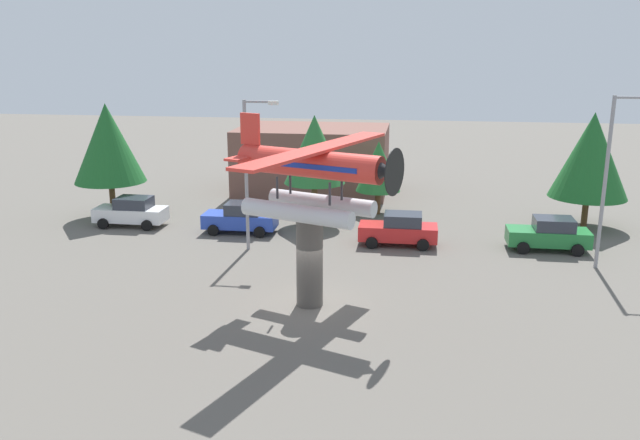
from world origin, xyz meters
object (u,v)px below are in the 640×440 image
(car_mid_blue, at_px, (241,218))
(display_pedestal, at_px, (310,261))
(car_distant_green, at_px, (549,234))
(tree_west, at_px, (108,143))
(floatplane_monument, at_px, (312,176))
(streetlight_primary, at_px, (250,165))
(tree_far_east, at_px, (591,155))
(storefront_building, at_px, (313,159))
(tree_east, at_px, (315,150))
(tree_center_back, at_px, (378,167))
(car_far_red, at_px, (399,229))
(car_near_white, at_px, (132,212))
(streetlight_secondary, at_px, (610,171))

(car_mid_blue, bearing_deg, display_pedestal, 118.88)
(car_distant_green, relative_size, tree_west, 0.59)
(floatplane_monument, distance_m, streetlight_primary, 8.45)
(tree_west, xyz_separation_m, tree_far_east, (28.70, 1.83, -0.38))
(streetlight_primary, distance_m, storefront_building, 15.07)
(storefront_building, bearing_deg, streetlight_primary, -93.81)
(streetlight_primary, bearing_deg, car_distant_green, 7.80)
(streetlight_primary, height_order, tree_west, streetlight_primary)
(storefront_building, bearing_deg, tree_west, -139.39)
(streetlight_primary, distance_m, tree_east, 6.12)
(tree_center_back, bearing_deg, car_distant_green, -34.26)
(car_far_red, bearing_deg, floatplane_monument, 69.90)
(car_near_white, distance_m, car_far_red, 16.01)
(display_pedestal, bearing_deg, car_distant_green, 39.33)
(floatplane_monument, relative_size, streetlight_secondary, 1.22)
(floatplane_monument, relative_size, tree_center_back, 2.16)
(display_pedestal, relative_size, car_distant_green, 0.91)
(floatplane_monument, relative_size, streetlight_primary, 1.29)
(car_near_white, bearing_deg, car_mid_blue, 176.28)
(car_mid_blue, distance_m, storefront_building, 12.11)
(streetlight_secondary, distance_m, tree_center_back, 14.59)
(streetlight_secondary, relative_size, tree_center_back, 1.78)
(streetlight_primary, bearing_deg, floatplane_monument, -58.65)
(streetlight_secondary, bearing_deg, car_far_red, 166.36)
(floatplane_monument, xyz_separation_m, car_distant_green, (11.18, 9.31, -4.62))
(car_mid_blue, relative_size, car_distant_green, 1.00)
(display_pedestal, xyz_separation_m, car_distant_green, (11.30, 9.26, -1.03))
(display_pedestal, distance_m, tree_west, 19.25)
(display_pedestal, height_order, car_distant_green, display_pedestal)
(floatplane_monument, height_order, storefront_building, floatplane_monument)
(car_distant_green, xyz_separation_m, streetlight_secondary, (1.96, -2.59, 3.91))
(car_distant_green, distance_m, tree_west, 26.22)
(display_pedestal, relative_size, floatplane_monument, 0.38)
(car_near_white, xyz_separation_m, streetlight_secondary, (25.74, -4.00, 3.91))
(floatplane_monument, relative_size, car_mid_blue, 2.41)
(car_distant_green, relative_size, tree_center_back, 0.90)
(tree_west, bearing_deg, tree_far_east, 3.65)
(car_near_white, xyz_separation_m, storefront_building, (9.22, 11.34, 1.46))
(car_near_white, height_order, streetlight_secondary, streetlight_secondary)
(streetlight_primary, xyz_separation_m, streetlight_secondary, (17.51, -0.46, 0.23))
(car_near_white, bearing_deg, tree_center_back, -160.84)
(streetlight_primary, bearing_deg, tree_east, 65.67)
(car_mid_blue, bearing_deg, tree_far_east, -168.60)
(car_far_red, distance_m, tree_far_east, 12.46)
(floatplane_monument, height_order, car_far_red, floatplane_monument)
(car_mid_blue, distance_m, streetlight_primary, 5.01)
(car_mid_blue, distance_m, tree_east, 5.90)
(floatplane_monument, relative_size, tree_west, 1.42)
(streetlight_primary, relative_size, storefront_building, 0.73)
(car_far_red, relative_size, tree_far_east, 0.62)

